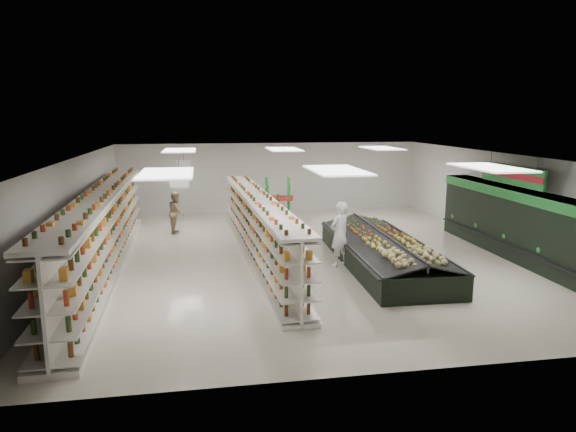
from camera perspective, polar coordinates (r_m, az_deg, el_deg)
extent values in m
plane|color=beige|center=(16.83, 1.73, -4.25)|extent=(16.00, 16.00, 0.00)
cube|color=white|center=(16.28, 1.79, 6.68)|extent=(14.00, 16.00, 0.02)
cube|color=silver|center=(24.29, -1.96, 4.34)|extent=(14.00, 0.02, 3.20)
cube|color=silver|center=(9.00, 11.92, -7.62)|extent=(14.00, 0.02, 3.20)
cube|color=silver|center=(16.60, -22.66, 0.34)|extent=(0.02, 16.00, 3.20)
cube|color=silver|center=(19.11, 22.81, 1.64)|extent=(0.02, 16.00, 3.20)
cube|color=black|center=(17.72, 24.03, -0.78)|extent=(0.80, 8.00, 2.20)
cube|color=#20782E|center=(17.55, 24.22, 2.25)|extent=(0.85, 8.00, 0.30)
cube|color=black|center=(17.70, 23.21, -2.56)|extent=(0.55, 7.80, 0.15)
cube|color=silver|center=(17.59, 23.68, 0.00)|extent=(0.45, 7.70, 0.03)
cube|color=silver|center=(17.54, 23.76, 0.96)|extent=(0.45, 7.70, 0.03)
cube|color=white|center=(14.02, -11.99, 3.89)|extent=(0.50, 0.06, 0.40)
cube|color=red|center=(14.02, -11.99, 3.89)|extent=(0.52, 0.02, 0.12)
cylinder|color=black|center=(13.99, -12.04, 5.11)|extent=(0.01, 0.01, 0.50)
cube|color=white|center=(18.00, -11.51, 5.45)|extent=(0.50, 0.06, 0.40)
cube|color=red|center=(18.00, -11.51, 5.45)|extent=(0.52, 0.02, 0.12)
cylinder|color=black|center=(17.97, -11.54, 6.40)|extent=(0.01, 0.01, 0.50)
cube|color=#20782E|center=(17.33, 23.60, 4.20)|extent=(0.10, 3.20, 0.60)
cube|color=red|center=(17.30, 23.43, 4.20)|extent=(0.03, 3.20, 0.18)
cylinder|color=black|center=(16.30, 26.00, 5.05)|extent=(0.01, 0.01, 0.50)
cylinder|color=black|center=(18.30, 21.66, 5.92)|extent=(0.01, 0.01, 0.50)
cube|color=white|center=(16.06, -19.60, -5.42)|extent=(1.37, 13.20, 0.13)
cube|color=white|center=(15.81, -19.84, -1.82)|extent=(0.45, 13.18, 2.20)
cube|color=white|center=(15.60, -20.11, 2.27)|extent=(1.37, 13.20, 0.09)
cube|color=silver|center=(16.06, -20.52, -4.99)|extent=(0.86, 13.08, 0.03)
cube|color=silver|center=(15.94, -20.64, -3.32)|extent=(0.86, 13.08, 0.03)
cube|color=silver|center=(15.83, -20.76, -1.64)|extent=(0.86, 13.08, 0.03)
cube|color=silver|center=(15.74, -20.88, 0.07)|extent=(0.86, 13.08, 0.03)
cube|color=silver|center=(15.66, -21.00, 1.80)|extent=(0.86, 13.08, 0.03)
cube|color=silver|center=(15.98, -18.73, -4.94)|extent=(0.86, 13.08, 0.03)
cube|color=silver|center=(15.86, -18.84, -3.27)|extent=(0.86, 13.08, 0.03)
cube|color=silver|center=(15.76, -18.95, -1.58)|extent=(0.86, 13.08, 0.03)
cube|color=silver|center=(15.66, -19.06, 0.14)|extent=(0.86, 13.08, 0.03)
cube|color=silver|center=(15.58, -19.17, 1.87)|extent=(0.86, 13.08, 0.03)
cube|color=white|center=(16.37, -3.28, -4.50)|extent=(1.40, 11.46, 0.11)
cube|color=white|center=(16.15, -3.32, -1.44)|extent=(0.61, 11.42, 1.91)
cube|color=white|center=(15.96, -3.35, 2.04)|extent=(1.40, 11.46, 0.08)
cube|color=silver|center=(16.30, -4.05, -4.15)|extent=(0.96, 11.35, 0.03)
cube|color=silver|center=(16.20, -4.07, -2.73)|extent=(0.96, 11.35, 0.03)
cube|color=silver|center=(16.11, -4.09, -1.29)|extent=(0.96, 11.35, 0.03)
cube|color=silver|center=(16.02, -4.11, 0.17)|extent=(0.96, 11.35, 0.03)
cube|color=silver|center=(15.95, -4.13, 1.64)|extent=(0.96, 11.35, 0.03)
cube|color=silver|center=(16.37, -2.53, -4.07)|extent=(0.96, 11.35, 0.03)
cube|color=silver|center=(16.27, -2.54, -2.66)|extent=(0.96, 11.35, 0.03)
cube|color=silver|center=(16.17, -2.55, -1.22)|extent=(0.96, 11.35, 0.03)
cube|color=silver|center=(16.09, -2.56, 0.23)|extent=(0.96, 11.35, 0.03)
cube|color=silver|center=(16.02, -2.58, 1.69)|extent=(0.96, 11.35, 0.03)
cube|color=black|center=(15.76, 10.48, -4.23)|extent=(2.47, 6.77, 0.67)
cube|color=#262626|center=(15.36, 6.59, -3.15)|extent=(0.23, 6.71, 0.06)
cube|color=#262626|center=(16.06, 14.30, -2.80)|extent=(0.23, 6.71, 0.06)
cube|color=black|center=(15.47, 8.44, -2.73)|extent=(1.41, 6.65, 0.34)
cube|color=black|center=(15.85, 12.59, -2.55)|extent=(1.41, 6.65, 0.34)
cube|color=#262626|center=(15.63, 10.55, -2.30)|extent=(0.22, 6.61, 0.24)
cube|color=red|center=(22.65, -1.11, 0.03)|extent=(1.41, 1.07, 0.21)
cube|color=#B42218|center=(22.51, -1.12, 2.01)|extent=(1.47, 1.14, 0.11)
imported|color=white|center=(15.37, 5.76, -2.01)|extent=(0.86, 0.78, 1.96)
imported|color=tan|center=(20.16, -12.27, 0.41)|extent=(0.50, 0.79, 1.61)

